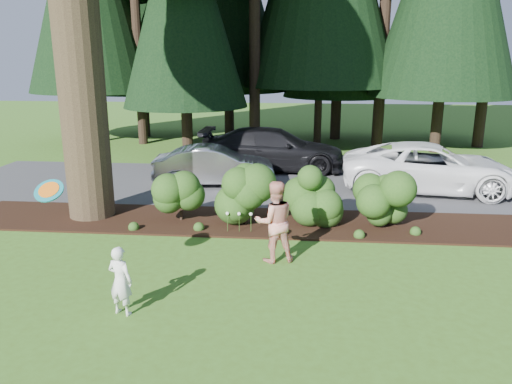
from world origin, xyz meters
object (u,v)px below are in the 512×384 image
car_silver_wagon (214,166)px  child (120,281)px  car_dark_suv (273,149)px  adult (274,222)px  car_white_suv (431,168)px  frisbee (49,190)px

car_silver_wagon → child: car_silver_wagon is taller
car_dark_suv → adult: adult is taller
adult → child: bearing=29.6°
car_white_suv → frisbee: size_ratio=11.27×
car_white_suv → child: car_white_suv is taller
child → frisbee: size_ratio=2.46×
car_white_suv → adult: 7.93m
child → adult: (2.51, 2.61, 0.28)m
car_dark_suv → child: size_ratio=4.54×
car_white_suv → frisbee: frisbee is taller
car_silver_wagon → car_white_suv: bearing=-97.4°
car_white_suv → frisbee: bearing=142.0°
car_silver_wagon → adult: (2.47, -6.46, 0.19)m
frisbee → child: bearing=-11.2°
frisbee → car_silver_wagon: bearing=81.7°
car_silver_wagon → car_dark_suv: bearing=-42.2°
car_white_suv → frisbee: (-8.56, -8.67, 1.32)m
car_silver_wagon → car_dark_suv: car_dark_suv is taller
car_silver_wagon → adult: 6.92m
car_white_suv → child: (-7.32, -8.92, -0.20)m
child → adult: 3.63m
car_silver_wagon → child: (-0.04, -9.08, -0.09)m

